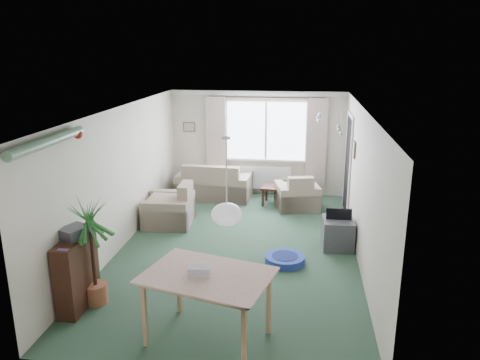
# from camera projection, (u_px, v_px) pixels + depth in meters

# --- Properties ---
(ground) EXTENTS (6.50, 6.50, 0.00)m
(ground) POSITION_uv_depth(u_px,v_px,m) (238.00, 249.00, 8.05)
(ground) COLOR #294432
(window) EXTENTS (1.80, 0.03, 1.30)m
(window) POSITION_uv_depth(u_px,v_px,m) (266.00, 131.00, 10.69)
(window) COLOR white
(curtain_rod) EXTENTS (2.60, 0.03, 0.03)m
(curtain_rod) POSITION_uv_depth(u_px,v_px,m) (266.00, 97.00, 10.40)
(curtain_rod) COLOR black
(curtain_left) EXTENTS (0.45, 0.08, 2.00)m
(curtain_left) POSITION_uv_depth(u_px,v_px,m) (216.00, 140.00, 10.81)
(curtain_left) COLOR beige
(curtain_right) EXTENTS (0.45, 0.08, 2.00)m
(curtain_right) POSITION_uv_depth(u_px,v_px,m) (316.00, 143.00, 10.51)
(curtain_right) COLOR beige
(radiator) EXTENTS (1.20, 0.10, 0.55)m
(radiator) POSITION_uv_depth(u_px,v_px,m) (265.00, 178.00, 10.96)
(radiator) COLOR white
(doorway) EXTENTS (0.03, 0.95, 2.00)m
(doorway) POSITION_uv_depth(u_px,v_px,m) (348.00, 165.00, 9.61)
(doorway) COLOR black
(pendant_lamp) EXTENTS (0.36, 0.36, 0.36)m
(pendant_lamp) POSITION_uv_depth(u_px,v_px,m) (227.00, 214.00, 5.43)
(pendant_lamp) COLOR white
(tinsel_garland) EXTENTS (1.60, 1.60, 0.12)m
(tinsel_garland) POSITION_uv_depth(u_px,v_px,m) (48.00, 142.00, 5.49)
(tinsel_garland) COLOR #196626
(bauble_cluster_a) EXTENTS (0.20, 0.20, 0.20)m
(bauble_cluster_a) POSITION_uv_depth(u_px,v_px,m) (319.00, 114.00, 8.13)
(bauble_cluster_a) COLOR silver
(bauble_cluster_b) EXTENTS (0.20, 0.20, 0.20)m
(bauble_cluster_b) POSITION_uv_depth(u_px,v_px,m) (341.00, 126.00, 6.95)
(bauble_cluster_b) COLOR silver
(wall_picture_back) EXTENTS (0.28, 0.03, 0.22)m
(wall_picture_back) POSITION_uv_depth(u_px,v_px,m) (189.00, 127.00, 10.91)
(wall_picture_back) COLOR brown
(wall_picture_right) EXTENTS (0.03, 0.24, 0.30)m
(wall_picture_right) POSITION_uv_depth(u_px,v_px,m) (354.00, 150.00, 8.51)
(wall_picture_right) COLOR brown
(sofa) EXTENTS (1.70, 0.95, 0.83)m
(sofa) POSITION_uv_depth(u_px,v_px,m) (214.00, 180.00, 10.68)
(sofa) COLOR #B2AD87
(sofa) RESTS_ON ground
(armchair_corner) EXTENTS (1.03, 0.99, 0.77)m
(armchair_corner) POSITION_uv_depth(u_px,v_px,m) (297.00, 191.00, 10.00)
(armchair_corner) COLOR tan
(armchair_corner) RESTS_ON ground
(armchair_left) EXTENTS (0.92, 0.97, 0.83)m
(armchair_left) POSITION_uv_depth(u_px,v_px,m) (168.00, 204.00, 9.08)
(armchair_left) COLOR tan
(armchair_left) RESTS_ON ground
(coffee_table) EXTENTS (0.97, 0.61, 0.41)m
(coffee_table) POSITION_uv_depth(u_px,v_px,m) (283.00, 196.00, 10.25)
(coffee_table) COLOR black
(coffee_table) RESTS_ON ground
(photo_frame) EXTENTS (0.12, 0.06, 0.16)m
(photo_frame) POSITION_uv_depth(u_px,v_px,m) (286.00, 182.00, 10.22)
(photo_frame) COLOR brown
(photo_frame) RESTS_ON coffee_table
(bookshelf) EXTENTS (0.27, 0.79, 0.97)m
(bookshelf) POSITION_uv_depth(u_px,v_px,m) (77.00, 273.00, 6.15)
(bookshelf) COLOR black
(bookshelf) RESTS_ON ground
(hifi_box) EXTENTS (0.39, 0.43, 0.14)m
(hifi_box) POSITION_uv_depth(u_px,v_px,m) (74.00, 232.00, 6.07)
(hifi_box) COLOR #3D3D42
(hifi_box) RESTS_ON bookshelf
(houseplant) EXTENTS (0.73, 0.73, 1.49)m
(houseplant) POSITION_uv_depth(u_px,v_px,m) (93.00, 252.00, 6.16)
(houseplant) COLOR #265E20
(houseplant) RESTS_ON ground
(dining_table) EXTENTS (1.51, 1.20, 0.83)m
(dining_table) POSITION_uv_depth(u_px,v_px,m) (208.00, 308.00, 5.46)
(dining_table) COLOR #A47C59
(dining_table) RESTS_ON ground
(gift_box) EXTENTS (0.27, 0.20, 0.12)m
(gift_box) POSITION_uv_depth(u_px,v_px,m) (200.00, 271.00, 5.33)
(gift_box) COLOR #BABAC6
(gift_box) RESTS_ON dining_table
(tv_cube) EXTENTS (0.54, 0.59, 0.52)m
(tv_cube) POSITION_uv_depth(u_px,v_px,m) (338.00, 233.00, 8.05)
(tv_cube) COLOR #35363A
(tv_cube) RESTS_ON ground
(pet_bed) EXTENTS (0.70, 0.70, 0.13)m
(pet_bed) POSITION_uv_depth(u_px,v_px,m) (285.00, 259.00, 7.51)
(pet_bed) COLOR #204593
(pet_bed) RESTS_ON ground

